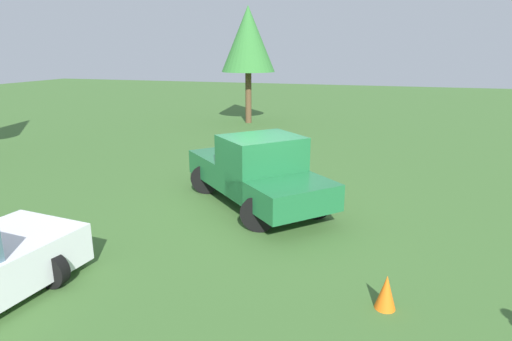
# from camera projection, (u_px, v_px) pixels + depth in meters

# --- Properties ---
(ground_plane) EXTENTS (80.00, 80.00, 0.00)m
(ground_plane) POSITION_uv_depth(u_px,v_px,m) (259.00, 209.00, 10.74)
(ground_plane) COLOR #3D662D
(pickup_truck) EXTENTS (4.59, 4.50, 1.82)m
(pickup_truck) POSITION_uv_depth(u_px,v_px,m) (258.00, 170.00, 10.69)
(pickup_truck) COLOR black
(pickup_truck) RESTS_ON ground_plane
(tree_back_left) EXTENTS (2.79, 2.79, 5.99)m
(tree_back_left) POSITION_uv_depth(u_px,v_px,m) (248.00, 40.00, 22.23)
(tree_back_left) COLOR brown
(tree_back_left) RESTS_ON ground_plane
(traffic_cone) EXTENTS (0.32, 0.32, 0.55)m
(traffic_cone) POSITION_uv_depth(u_px,v_px,m) (386.00, 292.00, 6.54)
(traffic_cone) COLOR orange
(traffic_cone) RESTS_ON ground_plane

